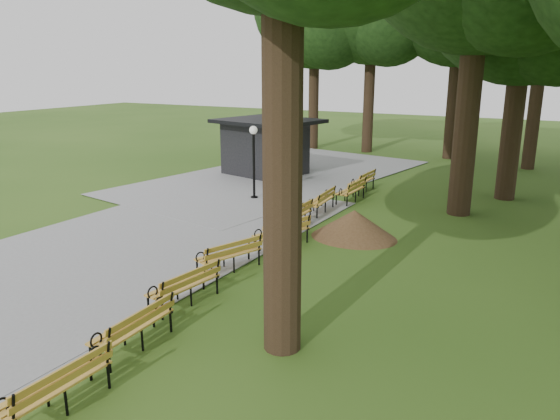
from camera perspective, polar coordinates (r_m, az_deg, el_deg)
The scene contains 15 objects.
ground at distance 11.73m, azimuth -12.56°, elevation -11.01°, with size 100.00×100.00×0.00m, color #305317.
path at distance 16.30m, azimuth -16.35°, elevation -3.58°, with size 12.00×38.00×0.06m, color gray.
person at distance 17.31m, azimuth -0.48°, elevation 0.78°, with size 0.58×0.38×1.60m, color black.
kiosk at distance 25.71m, azimuth -1.60°, elevation 6.78°, with size 4.30×3.74×2.69m, color black, non-canonical shape.
lamp_post at distance 20.74m, azimuth -2.85°, elevation 6.83°, with size 0.32×0.32×2.88m.
dirt_mound at distance 16.41m, azimuth 7.96°, elevation -1.49°, with size 2.24×2.24×0.87m, color #47301C.
bench_1 at distance 9.12m, azimuth -22.98°, elevation -16.92°, with size 1.90×0.64×0.88m, color gold, non-canonical shape.
bench_2 at distance 10.45m, azimuth -15.55°, elevation -11.94°, with size 1.90×0.64×0.88m, color gold, non-canonical shape.
bench_3 at distance 12.01m, azimuth -10.29°, elevation -7.93°, with size 1.90×0.64×0.88m, color gold, non-canonical shape.
bench_4 at distance 13.74m, azimuth -5.53°, elevation -4.74°, with size 1.90×0.64×0.88m, color gold, non-canonical shape.
bench_5 at distance 15.45m, azimuth 0.15°, elevation -2.38°, with size 1.90×0.64×0.88m, color gold, non-canonical shape.
bench_6 at distance 17.11m, azimuth 1.44°, elevation -0.63°, with size 1.90×0.64×0.88m, color gold, non-canonical shape.
bench_7 at distance 19.04m, azimuth 4.27°, elevation 0.97°, with size 1.90×0.64×0.88m, color gold, non-canonical shape.
bench_8 at distance 20.75m, azimuth 7.55°, elevation 2.07°, with size 1.90×0.64×0.88m, color gold, non-canonical shape.
bench_9 at distance 22.54m, azimuth 8.73°, elevation 3.07°, with size 1.90×0.64×0.88m, color gold, non-canonical shape.
Camera 1 is at (7.10, -7.81, 5.11)m, focal length 34.12 mm.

